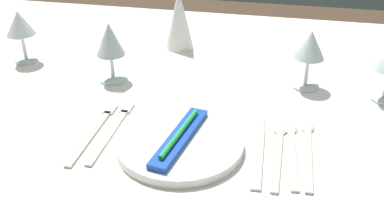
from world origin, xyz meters
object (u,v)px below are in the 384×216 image
object	(u,v)px
toothbrush_package	(180,137)
spoon_tea	(308,146)
fork_inner	(95,130)
wine_glass_right	(310,48)
napkin_folded	(179,19)
wine_glass_left	(110,42)
spoon_soup	(279,147)
dinner_plate	(180,144)
fork_outer	(113,129)
dinner_knife	(259,152)
wine_glass_centre	(20,26)
spoon_dessert	(292,146)

from	to	relation	value
toothbrush_package	spoon_tea	xyz separation A→B (m)	(0.24, 0.05, -0.02)
fork_inner	wine_glass_right	xyz separation A→B (m)	(0.42, 0.28, 0.10)
toothbrush_package	napkin_folded	world-z (taller)	napkin_folded
wine_glass_left	napkin_folded	xyz separation A→B (m)	(0.12, 0.23, -0.01)
spoon_soup	toothbrush_package	bearing A→B (deg)	-168.92
dinner_plate	napkin_folded	size ratio (longest dim) A/B	1.43
dinner_plate	toothbrush_package	size ratio (longest dim) A/B	1.15
spoon_soup	fork_outer	bearing A→B (deg)	-179.72
toothbrush_package	fork_inner	world-z (taller)	toothbrush_package
fork_outer	spoon_soup	bearing A→B (deg)	0.28
dinner_knife	wine_glass_centre	distance (m)	0.71
dinner_plate	spoon_dessert	bearing A→B (deg)	12.18
napkin_folded	dinner_plate	bearing A→B (deg)	-77.30
dinner_plate	dinner_knife	world-z (taller)	dinner_plate
dinner_plate	wine_glass_left	world-z (taller)	wine_glass_left
spoon_tea	wine_glass_left	bearing A→B (deg)	157.09
dinner_knife	wine_glass_right	distance (m)	0.32
fork_inner	spoon_dessert	world-z (taller)	spoon_dessert
fork_inner	wine_glass_centre	xyz separation A→B (m)	(-0.30, 0.28, 0.10)
dinner_plate	toothbrush_package	xyz separation A→B (m)	(0.00, 0.00, 0.02)
fork_outer	wine_glass_right	size ratio (longest dim) A/B	1.64
spoon_soup	fork_inner	bearing A→B (deg)	-177.99
dinner_plate	fork_inner	xyz separation A→B (m)	(-0.18, 0.02, -0.01)
toothbrush_package	fork_outer	xyz separation A→B (m)	(-0.15, 0.03, -0.02)
fork_inner	spoon_tea	xyz separation A→B (m)	(0.42, 0.03, -0.00)
toothbrush_package	napkin_folded	bearing A→B (deg)	102.70
dinner_knife	dinner_plate	bearing A→B (deg)	-174.88
wine_glass_right	napkin_folded	distance (m)	0.38
dinner_plate	spoon_soup	bearing A→B (deg)	11.08
toothbrush_package	spoon_soup	bearing A→B (deg)	11.08
dinner_knife	spoon_tea	distance (m)	0.10
fork_inner	dinner_knife	xyz separation A→B (m)	(0.33, -0.01, 0.00)
spoon_dessert	fork_inner	bearing A→B (deg)	-176.80
spoon_soup	spoon_tea	size ratio (longest dim) A/B	0.96
dinner_plate	fork_outer	xyz separation A→B (m)	(-0.15, 0.03, -0.01)
fork_outer	napkin_folded	bearing A→B (deg)	84.77
dinner_plate	spoon_tea	xyz separation A→B (m)	(0.24, 0.05, -0.01)
fork_inner	wine_glass_centre	size ratio (longest dim) A/B	1.68
dinner_plate	wine_glass_centre	distance (m)	0.58
spoon_tea	wine_glass_right	distance (m)	0.27
dinner_knife	spoon_soup	xyz separation A→B (m)	(0.04, 0.02, 0.00)
toothbrush_package	spoon_dessert	bearing A→B (deg)	12.18
fork_inner	napkin_folded	bearing A→B (deg)	80.55
wine_glass_left	napkin_folded	size ratio (longest dim) A/B	0.86
dinner_knife	spoon_tea	bearing A→B (deg)	23.01
toothbrush_package	spoon_tea	distance (m)	0.25
spoon_dessert	toothbrush_package	bearing A→B (deg)	-167.82
dinner_knife	wine_glass_right	size ratio (longest dim) A/B	1.67
toothbrush_package	spoon_dessert	xyz separation A→B (m)	(0.21, 0.05, -0.02)
toothbrush_package	wine_glass_centre	xyz separation A→B (m)	(-0.48, 0.31, 0.07)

